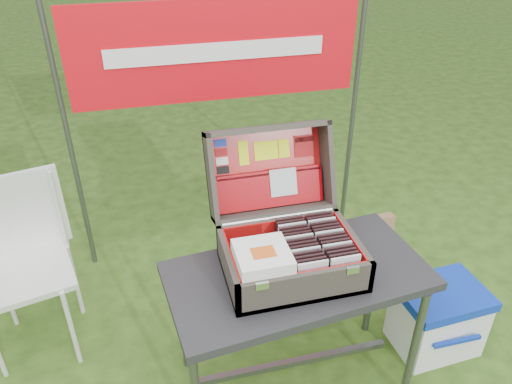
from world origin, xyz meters
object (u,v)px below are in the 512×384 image
object	(u,v)px
chair	(27,276)
cardboard_box	(361,249)
table	(295,330)
cooler	(437,318)
suitcase	(289,216)

from	to	relation	value
chair	cardboard_box	distance (m)	1.84
table	chair	xyz separation A→B (m)	(-1.19, 0.55, 0.11)
cooler	cardboard_box	size ratio (longest dim) A/B	1.03
suitcase	chair	size ratio (longest dim) A/B	0.61
suitcase	cooler	xyz separation A→B (m)	(0.81, -0.04, -0.74)
table	cooler	xyz separation A→B (m)	(0.78, 0.03, -0.16)
table	cardboard_box	bearing A→B (deg)	38.84
suitcase	table	bearing A→B (deg)	-66.26
suitcase	cardboard_box	size ratio (longest dim) A/B	1.36
suitcase	cooler	world-z (taller)	suitcase
chair	cardboard_box	xyz separation A→B (m)	(1.82, 0.08, -0.25)
table	cooler	distance (m)	0.80
table	suitcase	world-z (taller)	suitcase
chair	cooler	bearing A→B (deg)	-28.30
suitcase	chair	xyz separation A→B (m)	(-1.16, 0.48, -0.47)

